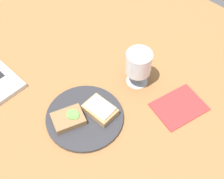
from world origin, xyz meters
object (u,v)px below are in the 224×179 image
object	(u,v)px
plate	(85,117)
sandwich_with_cucumber	(68,119)
wine_glass	(139,64)
napkin	(179,107)
sandwich_with_cheese	(100,109)

from	to	relation	value
plate	sandwich_with_cucumber	distance (cm)	5.24
wine_glass	napkin	size ratio (longest dim) A/B	0.83
napkin	sandwich_with_cucumber	bearing A→B (deg)	143.35
sandwich_with_cheese	wine_glass	bearing A→B (deg)	1.43
plate	wine_glass	bearing A→B (deg)	-4.79
sandwich_with_cucumber	napkin	distance (cm)	35.08
plate	sandwich_with_cucumber	world-z (taller)	sandwich_with_cucumber
sandwich_with_cucumber	sandwich_with_cheese	distance (cm)	10.01
sandwich_with_cheese	plate	bearing A→B (deg)	152.52
napkin	wine_glass	bearing A→B (deg)	94.34
sandwich_with_cheese	napkin	xyz separation A→B (cm)	(19.23, -16.28, -2.32)
plate	sandwich_with_cucumber	bearing A→B (deg)	152.40
sandwich_with_cucumber	wine_glass	bearing A→B (deg)	-8.85
plate	napkin	bearing A→B (deg)	-38.14
napkin	sandwich_with_cheese	bearing A→B (deg)	139.74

